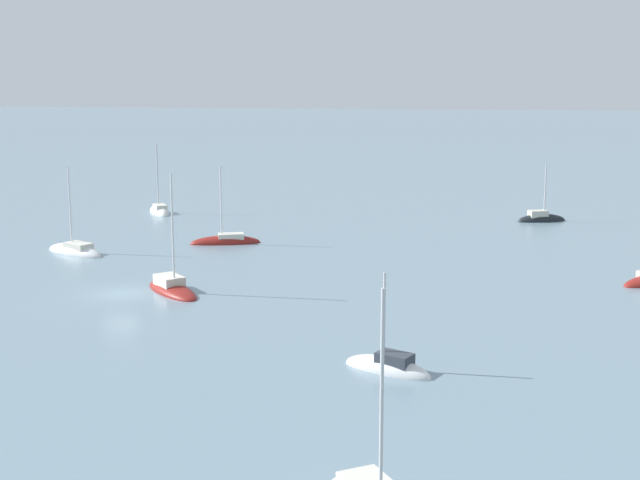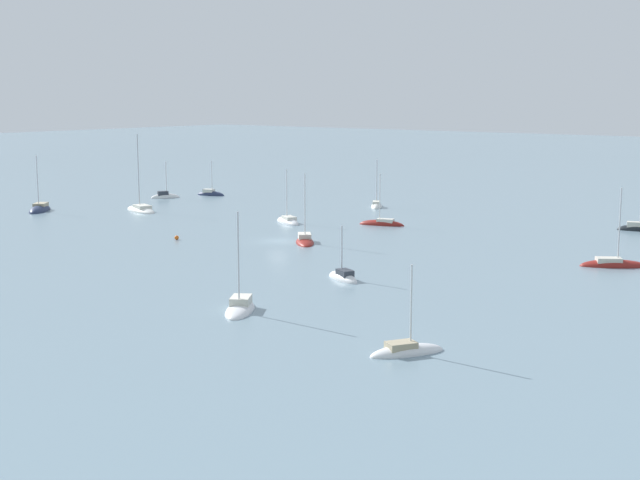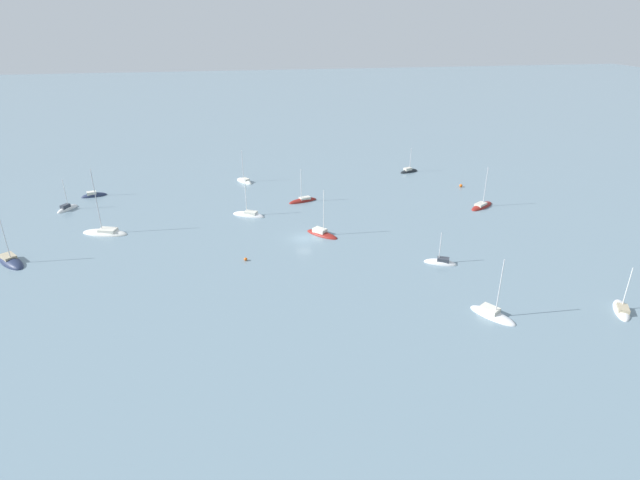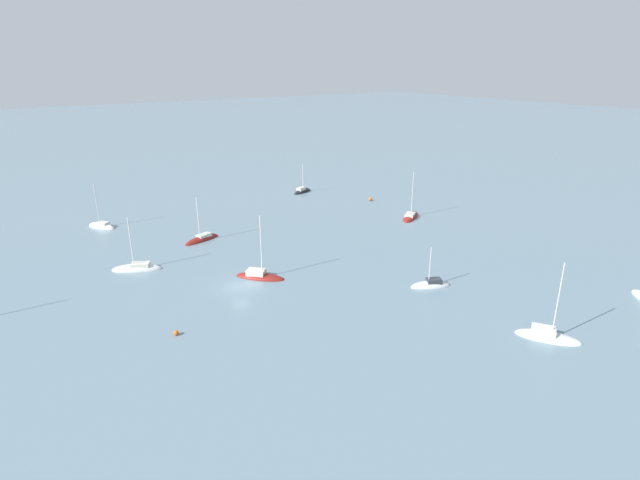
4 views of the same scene
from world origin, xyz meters
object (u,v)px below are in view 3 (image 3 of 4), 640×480
at_px(sailboat_12, 621,310).
at_px(sailboat_0, 409,172).
at_px(sailboat_4, 322,234).
at_px(mooring_buoy_0, 461,186).
at_px(sailboat_2, 440,263).
at_px(sailboat_6, 11,262).
at_px(sailboat_9, 67,209).
at_px(sailboat_1, 482,206).
at_px(sailboat_10, 492,315).
at_px(sailboat_5, 105,233).
at_px(mooring_buoy_1, 246,259).
at_px(sailboat_8, 249,215).
at_px(sailboat_11, 244,182).
at_px(sailboat_7, 303,201).
at_px(sailboat_3, 94,196).

bearing_deg(sailboat_12, sailboat_0, 35.45).
distance_m(sailboat_4, mooring_buoy_0, 42.47).
xyz_separation_m(sailboat_2, sailboat_4, (16.71, -14.73, 0.05)).
height_order(sailboat_6, sailboat_9, sailboat_6).
distance_m(sailboat_1, sailboat_10, 42.66).
bearing_deg(sailboat_5, mooring_buoy_1, 166.23).
bearing_deg(sailboat_5, sailboat_8, -152.15).
bearing_deg(sailboat_5, sailboat_6, 56.02).
xyz_separation_m(sailboat_6, mooring_buoy_1, (-37.36, 6.04, 0.19)).
relative_size(sailboat_2, sailboat_11, 0.71).
height_order(sailboat_4, sailboat_12, sailboat_4).
distance_m(sailboat_0, sailboat_7, 34.23).
bearing_deg(sailboat_9, sailboat_11, -39.14).
height_order(sailboat_7, mooring_buoy_0, sailboat_7).
height_order(sailboat_11, sailboat_12, sailboat_11).
relative_size(sailboat_7, sailboat_8, 0.94).
bearing_deg(sailboat_0, mooring_buoy_1, -155.05).
xyz_separation_m(sailboat_7, mooring_buoy_1, (13.32, 26.30, 0.20)).
bearing_deg(sailboat_8, sailboat_12, 166.11).
relative_size(sailboat_4, sailboat_9, 1.28).
bearing_deg(sailboat_1, sailboat_3, 131.82).
bearing_deg(sailboat_10, sailboat_6, -145.23).
xyz_separation_m(sailboat_4, sailboat_9, (49.14, -21.89, -0.01)).
bearing_deg(sailboat_6, sailboat_3, 130.91).
bearing_deg(sailboat_11, mooring_buoy_0, -136.73).
height_order(sailboat_3, sailboat_11, sailboat_11).
height_order(sailboat_8, sailboat_9, sailboat_8).
relative_size(sailboat_7, mooring_buoy_0, 10.82).
relative_size(sailboat_0, sailboat_4, 0.74).
bearing_deg(sailboat_11, sailboat_10, 172.77).
bearing_deg(sailboat_10, sailboat_0, 137.12).
bearing_deg(sailboat_12, sailboat_3, 82.62).
relative_size(sailboat_0, sailboat_8, 0.81).
bearing_deg(sailboat_3, sailboat_4, -48.46).
bearing_deg(mooring_buoy_0, sailboat_8, 10.78).
distance_m(sailboat_1, sailboat_12, 40.66).
distance_m(sailboat_6, sailboat_12, 91.88).
distance_m(sailboat_11, sailboat_12, 81.90).
bearing_deg(mooring_buoy_1, sailboat_0, -134.91).
xyz_separation_m(sailboat_10, sailboat_12, (-17.83, 1.98, -0.05)).
height_order(sailboat_3, sailboat_9, sailboat_9).
bearing_deg(sailboat_7, sailboat_9, -22.21).
bearing_deg(sailboat_5, sailboat_3, -54.59).
bearing_deg(sailboat_4, sailboat_10, -12.37).
relative_size(sailboat_11, sailboat_12, 1.21).
xyz_separation_m(sailboat_2, sailboat_8, (29.35, -26.60, -0.01)).
bearing_deg(sailboat_3, sailboat_11, -7.88).
bearing_deg(sailboat_6, sailboat_8, 71.02).
distance_m(sailboat_2, sailboat_7, 37.25).
distance_m(sailboat_5, sailboat_11, 37.41).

